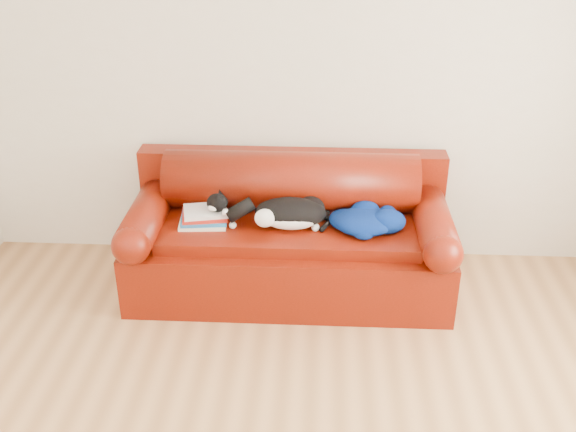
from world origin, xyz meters
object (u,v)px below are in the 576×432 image
(blanket, at_px, (366,220))
(book_stack, at_px, (204,217))
(cat, at_px, (290,214))
(sofa_base, at_px, (289,256))

(blanket, bearing_deg, book_stack, 179.00)
(cat, distance_m, blanket, 0.49)
(book_stack, xyz_separation_m, cat, (0.56, -0.02, 0.04))
(book_stack, bearing_deg, cat, -1.99)
(sofa_base, xyz_separation_m, cat, (0.01, -0.07, 0.35))
(sofa_base, relative_size, book_stack, 6.57)
(book_stack, relative_size, blanket, 0.59)
(sofa_base, bearing_deg, blanket, -7.49)
(book_stack, distance_m, cat, 0.56)
(book_stack, relative_size, cat, 0.48)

